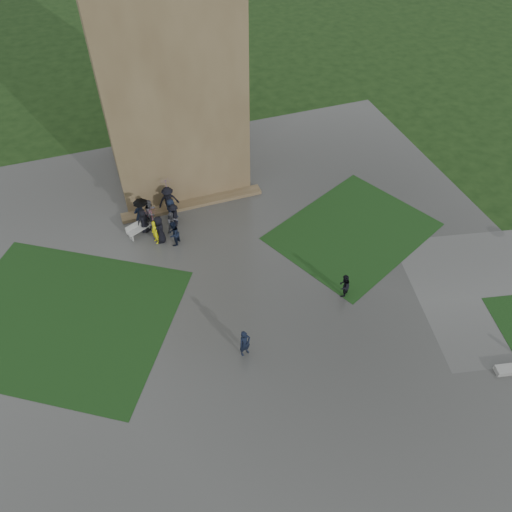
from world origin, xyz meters
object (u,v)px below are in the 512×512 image
object	(u,v)px
bench	(138,229)
pedestrian_mid	(245,343)
tower	(160,35)
pedestrian_near	(344,286)

from	to	relation	value
bench	pedestrian_mid	world-z (taller)	pedestrian_mid
bench	pedestrian_mid	size ratio (longest dim) A/B	0.94
bench	pedestrian_mid	xyz separation A→B (m)	(3.34, -10.03, 0.37)
bench	pedestrian_mid	distance (m)	10.58
tower	bench	size ratio (longest dim) A/B	11.72
pedestrian_mid	pedestrian_near	xyz separation A→B (m)	(6.04, 1.76, -0.09)
tower	pedestrian_mid	world-z (taller)	tower
bench	pedestrian_near	bearing A→B (deg)	-65.95
tower	pedestrian_near	size ratio (longest dim) A/B	12.47
tower	bench	xyz separation A→B (m)	(-3.70, -6.00, -8.54)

